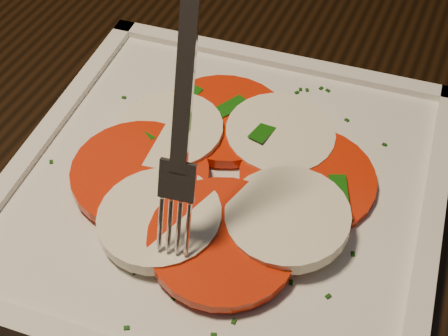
# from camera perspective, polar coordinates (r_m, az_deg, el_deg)

# --- Properties ---
(table) EXTENTS (1.20, 0.80, 0.75)m
(table) POSITION_cam_1_polar(r_m,az_deg,el_deg) (0.56, -5.11, -6.27)
(table) COLOR black
(table) RESTS_ON ground
(plate) EXTENTS (0.33, 0.33, 0.01)m
(plate) POSITION_cam_1_polar(r_m,az_deg,el_deg) (0.45, -0.00, -1.92)
(plate) COLOR white
(plate) RESTS_ON table
(caprese_salad) EXTENTS (0.23, 0.26, 0.02)m
(caprese_salad) POSITION_cam_1_polar(r_m,az_deg,el_deg) (0.44, -0.01, -0.54)
(caprese_salad) COLOR red
(caprese_salad) RESTS_ON plate
(fork) EXTENTS (0.04, 0.09, 0.19)m
(fork) POSITION_cam_1_polar(r_m,az_deg,el_deg) (0.35, -3.21, 7.53)
(fork) COLOR white
(fork) RESTS_ON caprese_salad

